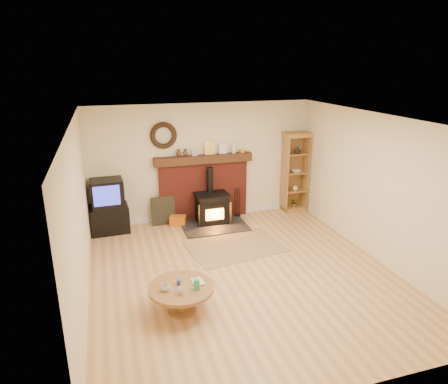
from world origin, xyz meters
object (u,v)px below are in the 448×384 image
object	(u,v)px
curio_cabinet	(295,172)
tv_unit	(109,207)
coffee_table	(181,291)
wood_stove	(212,210)

from	to	relation	value
curio_cabinet	tv_unit	bearing A→B (deg)	-178.86
curio_cabinet	coffee_table	bearing A→B (deg)	-135.47
wood_stove	tv_unit	world-z (taller)	wood_stove
tv_unit	curio_cabinet	xyz separation A→B (m)	(4.29, 0.09, 0.40)
tv_unit	coffee_table	size ratio (longest dim) A/B	1.22
wood_stove	curio_cabinet	size ratio (longest dim) A/B	0.74
tv_unit	coffee_table	world-z (taller)	tv_unit
wood_stove	coffee_table	xyz separation A→B (m)	(-1.28, -3.05, -0.00)
wood_stove	tv_unit	distance (m)	2.20
wood_stove	curio_cabinet	bearing A→B (deg)	7.69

